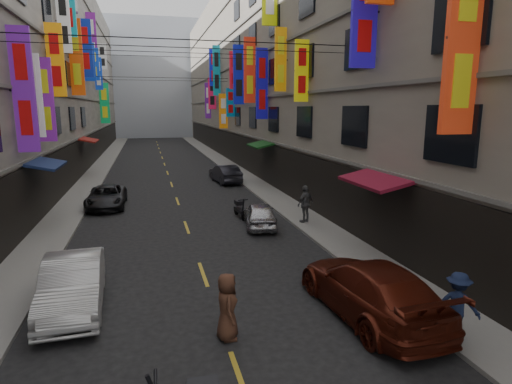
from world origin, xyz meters
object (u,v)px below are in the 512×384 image
scooter_far_right (240,209)px  pedestrian_rfar (305,204)px  car_right_far (225,174)px  car_right_near (370,289)px  car_left_mid (73,284)px  pedestrian_crossing (227,307)px  car_left_far (107,197)px  pedestrian_rnear (457,304)px  car_right_mid (260,215)px

scooter_far_right → pedestrian_rfar: bearing=138.3°
car_right_far → car_right_near: bearing=83.0°
car_left_mid → car_right_far: 20.93m
car_left_mid → car_right_near: 8.21m
pedestrian_crossing → car_left_far: bearing=16.2°
car_right_near → pedestrian_crossing: bearing=0.1°
car_left_far → car_left_mid: bearing=-88.4°
car_right_near → scooter_far_right: bearing=-87.4°
scooter_far_right → pedestrian_rnear: (2.57, -12.89, 0.48)m
car_left_far → car_right_near: 17.32m
scooter_far_right → car_left_mid: 11.07m
car_left_far → pedestrian_rnear: bearing=-60.1°
scooter_far_right → pedestrian_rnear: bearing=96.7°
car_right_mid → car_right_far: size_ratio=0.84×
car_left_mid → car_left_far: car_left_mid is taller
scooter_far_right → car_left_far: car_left_far is taller
scooter_far_right → pedestrian_rnear: size_ratio=1.13×
car_left_far → car_right_near: (8.00, -15.36, 0.16)m
car_right_far → pedestrian_rfar: (1.62, -12.69, 0.34)m
scooter_far_right → pedestrian_crossing: size_ratio=1.08×
car_right_near → car_right_far: bearing=-93.3°
pedestrian_rfar → scooter_far_right: bearing=-65.5°
car_right_near → car_right_mid: bearing=-89.6°
scooter_far_right → pedestrian_rfar: (2.79, -2.10, 0.59)m
car_left_far → scooter_far_right: bearing=-30.1°
car_left_far → pedestrian_rnear: 19.44m
scooter_far_right → car_left_mid: bearing=48.3°
car_right_mid → pedestrian_rnear: pedestrian_rnear is taller
car_right_far → pedestrian_crossing: bearing=72.8°
pedestrian_rfar → pedestrian_crossing: bearing=30.8°
scooter_far_right → pedestrian_rnear: pedestrian_rnear is taller
car_right_mid → pedestrian_crossing: 10.11m
car_left_far → car_right_near: size_ratio=0.83×
car_right_near → pedestrian_rfar: bearing=-103.3°
scooter_far_right → pedestrian_rfar: size_ratio=0.99×
pedestrian_rfar → car_left_mid: bearing=6.9°
car_right_mid → pedestrian_rfar: pedestrian_rfar is taller
scooter_far_right → car_right_far: car_right_far is taller
car_left_mid → pedestrian_rfar: 11.61m
car_right_far → car_right_mid: bearing=80.2°
car_right_mid → pedestrian_rfar: (2.22, -0.16, 0.43)m
pedestrian_crossing → car_right_near: bearing=-85.0°
car_right_near → car_right_mid: size_ratio=1.51×
car_left_far → car_right_far: car_right_far is taller
car_right_mid → car_right_near: bearing=103.0°
pedestrian_rnear → pedestrian_rfar: pedestrian_rfar is taller
car_right_near → pedestrian_rnear: pedestrian_rnear is taller
scooter_far_right → pedestrian_crossing: bearing=71.7°
car_left_mid → car_right_mid: (7.24, 6.87, -0.13)m
car_right_far → pedestrian_rfar: size_ratio=2.30×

